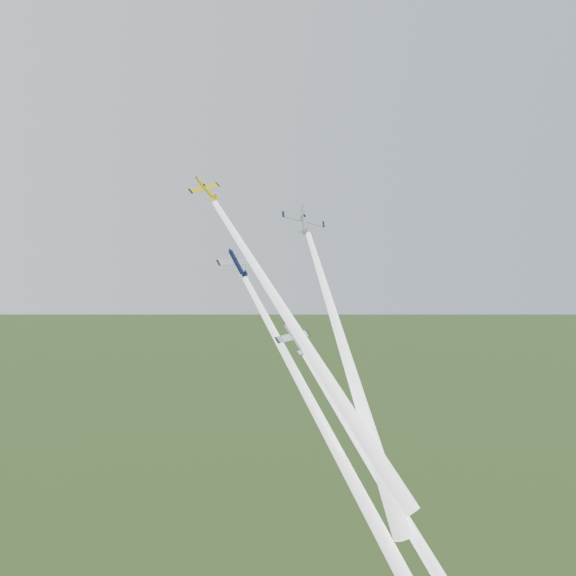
# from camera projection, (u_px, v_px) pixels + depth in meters

# --- Properties ---
(plane_yellow) EXTENTS (8.29, 6.19, 6.91)m
(plane_yellow) POSITION_uv_depth(u_px,v_px,m) (206.00, 189.00, 124.07)
(plane_yellow) COLOR yellow
(smoke_trail_yellow) EXTENTS (11.47, 41.51, 45.52)m
(smoke_trail_yellow) POSITION_uv_depth(u_px,v_px,m) (303.00, 341.00, 110.66)
(smoke_trail_yellow) COLOR white
(plane_navy) EXTENTS (8.05, 6.56, 6.35)m
(plane_navy) POSITION_uv_depth(u_px,v_px,m) (237.00, 264.00, 124.42)
(plane_navy) COLOR #0D123B
(smoke_trail_navy) EXTENTS (6.84, 49.81, 54.10)m
(smoke_trail_navy) POSITION_uv_depth(u_px,v_px,m) (343.00, 461.00, 106.30)
(smoke_trail_navy) COLOR white
(plane_silver_right) EXTENTS (10.98, 8.43, 8.81)m
(plane_silver_right) POSITION_uv_depth(u_px,v_px,m) (304.00, 221.00, 132.51)
(plane_silver_right) COLOR #A7AFB5
(smoke_trail_silver_right) EXTENTS (14.11, 38.87, 43.25)m
(smoke_trail_silver_right) POSITION_uv_depth(u_px,v_px,m) (348.00, 364.00, 113.94)
(smoke_trail_silver_right) COLOR white
(plane_silver_low) EXTENTS (8.50, 6.86, 6.64)m
(plane_silver_low) POSITION_uv_depth(u_px,v_px,m) (295.00, 339.00, 114.58)
(plane_silver_low) COLOR silver
(smoke_trail_silver_low) EXTENTS (10.69, 46.63, 50.95)m
(smoke_trail_silver_low) POSITION_uv_depth(u_px,v_px,m) (423.00, 550.00, 98.94)
(smoke_trail_silver_low) COLOR white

